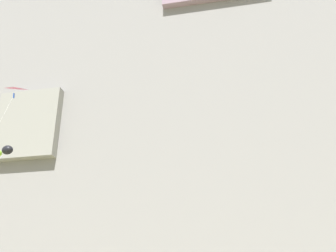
{
  "coord_description": "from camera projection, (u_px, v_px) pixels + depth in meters",
  "views": [
    {
      "loc": [
        2.65,
        -0.93,
        1.86
      ],
      "look_at": [
        -2.41,
        22.82,
        12.72
      ],
      "focal_mm": 43.29,
      "sensor_mm": 36.0,
      "label": 1
    }
  ],
  "objects": [
    {
      "name": "kite_delta_upper_right",
      "position": [
        11.0,
        96.0,
        35.88
      ],
      "size": [
        2.95,
        5.98,
        19.54
      ],
      "color": "pink",
      "rests_on": "ground"
    },
    {
      "name": "cliff_face",
      "position": [
        224.0,
        56.0,
        67.68
      ],
      "size": [
        180.0,
        28.85,
        80.53
      ],
      "color": "gray",
      "rests_on": "ground"
    }
  ]
}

